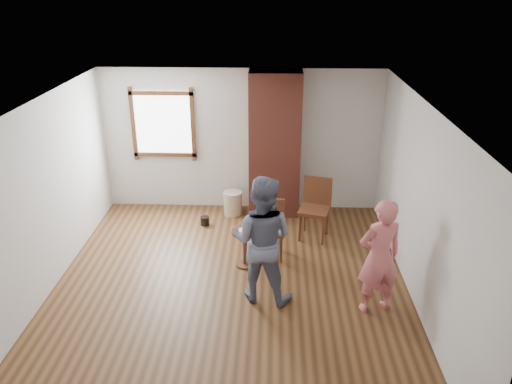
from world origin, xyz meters
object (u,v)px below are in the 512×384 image
dining_chair_left (270,225)px  man (262,239)px  side_table (245,242)px  person_pink (379,257)px  stoneware_crock (233,203)px  dining_chair_right (315,205)px

dining_chair_left → man: bearing=-93.1°
side_table → man: man is taller
dining_chair_left → person_pink: size_ratio=0.57×
dining_chair_left → side_table: bearing=-134.9°
stoneware_crock → dining_chair_left: 1.60m
stoneware_crock → dining_chair_right: bearing=-28.0°
side_table → person_pink: size_ratio=0.38×
dining_chair_right → person_pink: 2.12m
person_pink → stoneware_crock: bearing=-69.8°
dining_chair_left → dining_chair_right: 0.98m
stoneware_crock → side_table: size_ratio=0.73×
dining_chair_right → side_table: size_ratio=1.69×
stoneware_crock → man: (0.60, -2.54, 0.67)m
dining_chair_right → person_pink: bearing=-56.7°
dining_chair_left → person_pink: person_pink is taller
dining_chair_left → man: size_ratio=0.51×
dining_chair_right → person_pink: person_pink is taller
man → dining_chair_right: bearing=-101.6°
stoneware_crock → dining_chair_right: size_ratio=0.43×
person_pink → dining_chair_left: bearing=-61.4°
stoneware_crock → person_pink: person_pink is taller
side_table → stoneware_crock: bearing=100.5°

